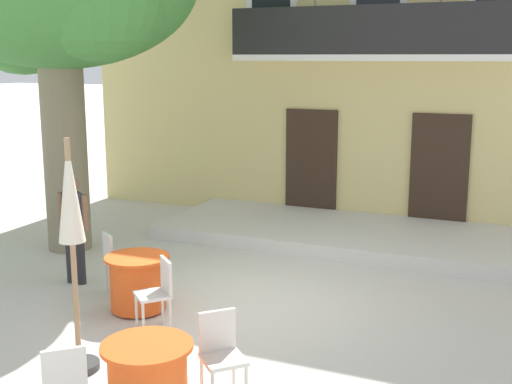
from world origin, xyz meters
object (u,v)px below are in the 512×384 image
object	(u,v)px
cafe_chair_middle_0	(221,351)
cafe_table_middle	(148,381)
cafe_table_near_tree	(138,283)
cafe_chair_near_tree_0	(158,290)
cafe_umbrella	(71,222)
cafe_chair_near_tree_1	(115,259)
cafe_chair_middle_1	(65,384)
pedestrian_near_entrance	(74,224)

from	to	relation	value
cafe_chair_middle_0	cafe_table_middle	bearing A→B (deg)	-127.88
cafe_table_near_tree	cafe_table_middle	size ratio (longest dim) A/B	1.00
cafe_table_near_tree	cafe_chair_near_tree_0	distance (m)	0.77
cafe_chair_middle_0	cafe_umbrella	size ratio (longest dim) A/B	0.36
cafe_table_near_tree	cafe_chair_near_tree_0	bearing A→B (deg)	-36.53
cafe_chair_near_tree_1	cafe_umbrella	xyz separation A→B (m)	(1.02, -2.13, 1.14)
cafe_table_middle	cafe_chair_middle_0	bearing A→B (deg)	52.12
cafe_chair_middle_1	cafe_umbrella	size ratio (longest dim) A/B	0.36
cafe_chair_near_tree_0	cafe_chair_middle_1	size ratio (longest dim) A/B	1.00
cafe_chair_near_tree_0	cafe_chair_near_tree_1	xyz separation A→B (m)	(-1.24, 0.85, 0.00)
pedestrian_near_entrance	cafe_chair_near_tree_1	bearing A→B (deg)	-11.11
cafe_chair_near_tree_0	cafe_chair_middle_1	bearing A→B (deg)	-77.34
cafe_chair_middle_1	pedestrian_near_entrance	world-z (taller)	pedestrian_near_entrance
cafe_chair_near_tree_1	pedestrian_near_entrance	world-z (taller)	pedestrian_near_entrance
cafe_chair_near_tree_0	cafe_umbrella	size ratio (longest dim) A/B	0.36
cafe_chair_near_tree_1	cafe_umbrella	size ratio (longest dim) A/B	0.36
cafe_chair_near_tree_0	pedestrian_near_entrance	world-z (taller)	pedestrian_near_entrance
cafe_table_near_tree	cafe_chair_middle_0	world-z (taller)	cafe_chair_middle_0
cafe_chair_near_tree_0	cafe_chair_middle_0	xyz separation A→B (m)	(1.50, -1.26, 0.00)
cafe_table_near_tree	pedestrian_near_entrance	xyz separation A→B (m)	(-1.48, 0.57, 0.53)
cafe_table_middle	cafe_chair_middle_1	world-z (taller)	cafe_chair_middle_1
pedestrian_near_entrance	cafe_umbrella	bearing A→B (deg)	-51.00
cafe_chair_near_tree_1	cafe_chair_middle_0	bearing A→B (deg)	-37.58
cafe_table_near_tree	cafe_chair_middle_0	distance (m)	2.72
cafe_chair_middle_0	cafe_chair_middle_1	size ratio (longest dim) A/B	1.00
cafe_chair_middle_1	cafe_umbrella	distance (m)	1.79
cafe_chair_middle_0	cafe_chair_near_tree_1	bearing A→B (deg)	142.42
cafe_table_middle	cafe_chair_middle_0	distance (m)	0.77
cafe_table_near_tree	cafe_chair_near_tree_1	world-z (taller)	cafe_chair_near_tree_1
cafe_table_near_tree	cafe_chair_near_tree_0	xyz separation A→B (m)	(0.61, -0.45, 0.14)
cafe_chair_middle_0	pedestrian_near_entrance	xyz separation A→B (m)	(-3.59, 2.28, 0.39)
cafe_chair_middle_1	pedestrian_near_entrance	bearing A→B (deg)	127.41
cafe_chair_near_tree_1	cafe_table_middle	distance (m)	3.54
cafe_chair_near_tree_0	pedestrian_near_entrance	bearing A→B (deg)	154.07
cafe_chair_middle_0	pedestrian_near_entrance	world-z (taller)	pedestrian_near_entrance
cafe_chair_near_tree_1	cafe_chair_middle_1	distance (m)	3.73
cafe_umbrella	pedestrian_near_entrance	bearing A→B (deg)	129.00
cafe_table_near_tree	cafe_chair_middle_1	world-z (taller)	cafe_chair_middle_1
cafe_chair_near_tree_1	cafe_chair_middle_1	size ratio (longest dim) A/B	1.00
cafe_table_middle	cafe_umbrella	size ratio (longest dim) A/B	0.34
cafe_table_near_tree	cafe_table_middle	world-z (taller)	same
cafe_table_middle	cafe_chair_middle_1	bearing A→B (deg)	-130.69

